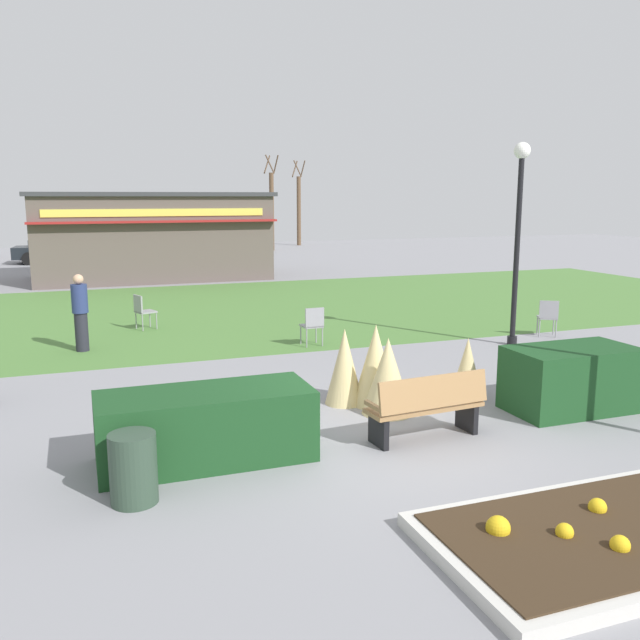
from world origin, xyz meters
The scene contains 21 objects.
ground_plane centered at (0.00, 0.00, 0.00)m, with size 80.00×80.00×0.00m, color gray.
lawn_patch centered at (0.00, 11.35, 0.00)m, with size 36.00×12.00×0.01m, color #4C7A38.
flower_bed centered at (0.88, -3.32, 0.09)m, with size 3.49×2.05×0.31m.
park_bench centered at (0.65, -0.21, 0.48)m, with size 1.74×0.66×0.95m.
hedge_left centered at (-2.36, 0.10, 0.46)m, with size 2.69×1.10×0.91m, color #19421E.
hedge_right centered at (3.42, 0.17, 0.50)m, with size 2.01×1.10×1.01m, color #19421E.
ornamental_grass_behind_left centered at (2.15, 1.15, 0.53)m, with size 0.56×0.56×1.06m, color #D1BC7F.
ornamental_grass_behind_right centered at (0.63, 1.00, 0.60)m, with size 0.80×0.80×1.20m, color #D1BC7F.
ornamental_grass_behind_center centered at (0.20, 1.71, 0.62)m, with size 0.63×0.63×1.24m, color #D1BC7F.
ornamental_grass_behind_far centered at (0.64, 1.48, 0.66)m, with size 0.74×0.74×1.32m, color #D1BC7F.
lamppost_mid centered at (5.44, 4.45, 2.81)m, with size 0.36×0.36×4.49m.
trash_bin centered at (-3.34, -0.82, 0.40)m, with size 0.52×0.52×0.79m, color #2D4233.
food_kiosk centered at (-0.82, 20.30, 1.76)m, with size 9.37×5.30×3.49m.
cafe_chair_west centered at (-2.29, 9.15, 0.53)m, with size 0.56×0.56×0.89m.
cafe_chair_east centered at (6.78, 4.92, 0.53)m, with size 0.60×0.60×0.89m.
cafe_chair_center centered at (1.13, 5.88, 0.53)m, with size 0.46×0.46×0.89m.
person_standing centered at (-3.77, 7.16, 0.86)m, with size 0.34×0.34×1.69m.
parked_car_west_slot centered at (-4.65, 28.48, 0.64)m, with size 4.34×2.32×1.20m.
parked_car_center_slot centered at (0.21, 28.47, 0.64)m, with size 4.32×2.30×1.20m.
tree_right_bg centered at (7.79, 32.35, 2.55)m, with size 0.91×0.96×5.82m.
tree_center_bg centered at (10.76, 36.00, 2.50)m, with size 0.91×0.96×5.72m.
Camera 1 is at (-3.78, -8.00, 3.33)m, focal length 37.47 mm.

